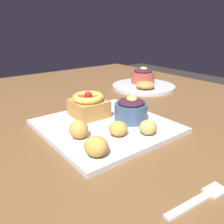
# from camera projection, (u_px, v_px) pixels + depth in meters

# --- Properties ---
(dining_table) EXTENTS (1.52, 1.05, 0.73)m
(dining_table) POSITION_uv_depth(u_px,v_px,m) (139.00, 134.00, 0.75)
(dining_table) COLOR brown
(dining_table) RESTS_ON ground_plane
(front_plate) EXTENTS (0.30, 0.30, 0.01)m
(front_plate) POSITION_uv_depth(u_px,v_px,m) (106.00, 126.00, 0.60)
(front_plate) COLOR silver
(front_plate) RESTS_ON dining_table
(cake_slice) EXTENTS (0.10, 0.09, 0.07)m
(cake_slice) POSITION_uv_depth(u_px,v_px,m) (88.00, 105.00, 0.64)
(cake_slice) COLOR #B77F3D
(cake_slice) RESTS_ON front_plate
(berry_ramekin) EXTENTS (0.09, 0.09, 0.07)m
(berry_ramekin) POSITION_uv_depth(u_px,v_px,m) (131.00, 110.00, 0.61)
(berry_ramekin) COLOR #3D5675
(berry_ramekin) RESTS_ON front_plate
(fritter_front) EXTENTS (0.04, 0.04, 0.04)m
(fritter_front) POSITION_uv_depth(u_px,v_px,m) (79.00, 129.00, 0.52)
(fritter_front) COLOR gold
(fritter_front) RESTS_ON front_plate
(fritter_middle) EXTENTS (0.04, 0.04, 0.03)m
(fritter_middle) POSITION_uv_depth(u_px,v_px,m) (118.00, 129.00, 0.53)
(fritter_middle) COLOR gold
(fritter_middle) RESTS_ON front_plate
(fritter_back) EXTENTS (0.05, 0.05, 0.04)m
(fritter_back) POSITION_uv_depth(u_px,v_px,m) (96.00, 146.00, 0.45)
(fritter_back) COLOR gold
(fritter_back) RESTS_ON front_plate
(fritter_extra) EXTENTS (0.04, 0.04, 0.03)m
(fritter_extra) POSITION_uv_depth(u_px,v_px,m) (148.00, 127.00, 0.53)
(fritter_extra) COLOR tan
(fritter_extra) RESTS_ON front_plate
(back_plate) EXTENTS (0.26, 0.26, 0.01)m
(back_plate) POSITION_uv_depth(u_px,v_px,m) (143.00, 86.00, 0.98)
(back_plate) COLOR silver
(back_plate) RESTS_ON dining_table
(back_ramekin) EXTENTS (0.10, 0.10, 0.07)m
(back_ramekin) POSITION_uv_depth(u_px,v_px,m) (143.00, 76.00, 1.00)
(back_ramekin) COLOR #B24C3D
(back_ramekin) RESTS_ON back_plate
(back_pastry) EXTENTS (0.07, 0.07, 0.03)m
(back_pastry) POSITION_uv_depth(u_px,v_px,m) (145.00, 85.00, 0.92)
(back_pastry) COLOR #B77F3D
(back_pastry) RESTS_ON back_plate
(fork) EXTENTS (0.03, 0.13, 0.00)m
(fork) POSITION_uv_depth(u_px,v_px,m) (201.00, 199.00, 0.35)
(fork) COLOR silver
(fork) RESTS_ON dining_table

